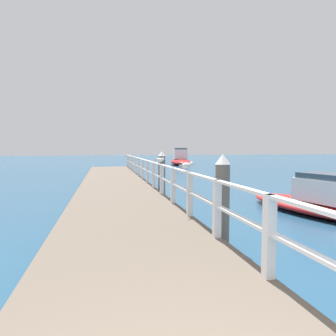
% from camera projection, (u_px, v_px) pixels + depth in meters
% --- Properties ---
extents(pier_deck, '(2.91, 24.31, 0.39)m').
position_uv_depth(pier_deck, '(116.00, 188.00, 12.69)').
color(pier_deck, brown).
rests_on(pier_deck, ground_plane).
extents(pier_railing, '(0.12, 22.83, 0.99)m').
position_uv_depth(pier_railing, '(148.00, 169.00, 12.92)').
color(pier_railing, white).
rests_on(pier_railing, pier_deck).
extents(dock_piling_near, '(0.29, 0.29, 1.80)m').
position_uv_depth(dock_piling_near, '(222.00, 200.00, 5.76)').
color(dock_piling_near, '#6B6056').
rests_on(dock_piling_near, ground_plane).
extents(dock_piling_far, '(0.29, 0.29, 1.80)m').
position_uv_depth(dock_piling_far, '(162.00, 173.00, 11.75)').
color(dock_piling_far, '#6B6056').
rests_on(dock_piling_far, ground_plane).
extents(seagull_foreground, '(0.44, 0.28, 0.21)m').
position_uv_depth(seagull_foreground, '(186.00, 165.00, 6.86)').
color(seagull_foreground, white).
rests_on(seagull_foreground, pier_railing).
extents(seagull_background, '(0.30, 0.42, 0.21)m').
position_uv_depth(seagull_background, '(160.00, 160.00, 10.12)').
color(seagull_background, white).
rests_on(seagull_background, pier_railing).
extents(boat_0, '(3.35, 6.87, 1.93)m').
position_uv_depth(boat_0, '(180.00, 159.00, 34.24)').
color(boat_0, red).
rests_on(boat_0, ground_plane).
extents(boat_1, '(2.76, 5.22, 1.21)m').
position_uv_depth(boat_1, '(324.00, 201.00, 8.45)').
color(boat_1, red).
rests_on(boat_1, ground_plane).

